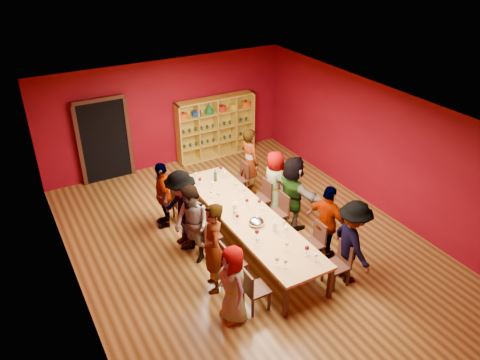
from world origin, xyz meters
name	(u,v)px	position (x,y,z in m)	size (l,w,h in m)	color
room_shell	(248,184)	(0.00, 0.00, 1.50)	(7.10, 9.10, 3.04)	#583917
tasting_table	(248,217)	(0.00, 0.00, 0.70)	(1.10, 4.50, 0.75)	tan
doorway	(104,140)	(-1.80, 4.43, 1.12)	(1.40, 0.17, 2.30)	black
shelving_unit	(215,124)	(1.40, 4.32, 0.98)	(2.40, 0.40, 1.80)	gold
chair_person_left_0	(252,288)	(-0.91, -1.73, 0.50)	(0.42, 0.42, 0.89)	black
person_left_0	(233,284)	(-1.30, -1.73, 0.75)	(0.74, 0.40, 1.51)	#515156
chair_person_left_1	(230,261)	(-0.91, -0.88, 0.50)	(0.42, 0.42, 0.89)	black
person_left_1	(213,249)	(-1.25, -0.88, 0.92)	(0.67, 0.49, 1.84)	#4E4E53
chair_person_left_2	(207,234)	(-0.91, 0.14, 0.50)	(0.42, 0.42, 0.89)	black
person_left_2	(192,224)	(-1.22, 0.14, 0.84)	(0.82, 0.45, 1.68)	silver
chair_person_left_3	(196,221)	(-0.91, 0.68, 0.50)	(0.42, 0.42, 0.89)	black
person_left_3	(182,210)	(-1.21, 0.68, 0.89)	(1.14, 0.47, 1.77)	#BC7E8B
chair_person_left_4	(179,202)	(-0.91, 1.60, 0.50)	(0.42, 0.42, 0.89)	black
person_left_4	(163,194)	(-1.28, 1.60, 0.79)	(0.93, 0.42, 1.59)	#5C82BD
chair_person_right_0	(340,262)	(0.91, -1.92, 0.50)	(0.42, 0.42, 0.89)	black
person_right_0	(352,242)	(1.16, -1.92, 0.87)	(1.12, 0.46, 1.73)	#454449
chair_person_right_1	(315,240)	(0.91, -1.14, 0.50)	(0.42, 0.42, 0.89)	black
person_right_1	(327,223)	(1.19, -1.14, 0.83)	(0.97, 0.44, 1.66)	#141A37
chair_person_right_2	(280,210)	(0.91, 0.15, 0.50)	(0.42, 0.42, 0.89)	black
person_right_2	(293,192)	(1.24, 0.15, 0.87)	(1.61, 0.46, 1.73)	#141638
chair_person_right_3	(263,196)	(0.91, 0.86, 0.50)	(0.42, 0.42, 0.89)	black
person_right_3	(274,182)	(1.22, 0.86, 0.78)	(0.77, 0.42, 1.57)	#151E3B
chair_person_right_4	(240,177)	(0.91, 1.95, 0.50)	(0.42, 0.42, 0.89)	black
person_right_4	(250,161)	(1.17, 1.95, 0.87)	(0.64, 0.47, 1.75)	#4E4D53
wine_glass_0	(277,259)	(-0.38, -1.69, 0.89)	(0.08, 0.08, 0.20)	white
wine_glass_1	(225,173)	(0.31, 1.65, 0.90)	(0.08, 0.08, 0.21)	white
wine_glass_2	(200,180)	(-0.34, 1.65, 0.89)	(0.08, 0.08, 0.20)	white
wine_glass_3	(196,174)	(-0.32, 1.94, 0.89)	(0.08, 0.08, 0.20)	white
wine_glass_4	(259,202)	(0.36, 0.14, 0.89)	(0.08, 0.08, 0.20)	white
wine_glass_5	(244,190)	(0.31, 0.72, 0.91)	(0.09, 0.09, 0.22)	white
wine_glass_6	(237,216)	(-0.32, -0.12, 0.89)	(0.08, 0.08, 0.19)	white
wine_glass_7	(212,183)	(-0.18, 1.33, 0.90)	(0.09, 0.09, 0.21)	white
wine_glass_8	(257,218)	(0.00, -0.36, 0.88)	(0.07, 0.07, 0.18)	white
wine_glass_9	(236,184)	(0.27, 1.02, 0.91)	(0.09, 0.09, 0.22)	white
wine_glass_10	(286,262)	(-0.27, -1.80, 0.88)	(0.07, 0.07, 0.18)	white
wine_glass_11	(284,222)	(0.37, -0.78, 0.90)	(0.08, 0.08, 0.20)	white
wine_glass_12	(247,201)	(0.15, 0.30, 0.89)	(0.08, 0.08, 0.20)	white
wine_glass_13	(262,209)	(0.27, -0.13, 0.88)	(0.07, 0.07, 0.18)	white
wine_glass_14	(287,244)	(0.03, -1.39, 0.89)	(0.08, 0.08, 0.19)	white
wine_glass_15	(219,194)	(-0.26, 0.84, 0.89)	(0.08, 0.08, 0.19)	white
wine_glass_16	(316,255)	(0.30, -1.92, 0.88)	(0.07, 0.07, 0.18)	white
wine_glass_17	(257,232)	(-0.27, -0.82, 0.91)	(0.09, 0.09, 0.21)	white
wine_glass_18	(236,212)	(-0.28, 0.03, 0.89)	(0.08, 0.08, 0.19)	white
wine_glass_19	(307,248)	(0.26, -1.70, 0.91)	(0.09, 0.09, 0.22)	white
wine_glass_20	(211,192)	(-0.36, 1.04, 0.88)	(0.07, 0.07, 0.18)	white
wine_glass_21	(221,168)	(0.34, 1.92, 0.91)	(0.09, 0.09, 0.22)	white
wine_glass_22	(286,229)	(0.29, -0.98, 0.90)	(0.08, 0.08, 0.21)	white
wine_glass_23	(258,240)	(-0.37, -1.00, 0.89)	(0.08, 0.08, 0.19)	white
spittoon_bowl	(256,222)	(-0.04, -0.41, 0.82)	(0.32, 0.32, 0.18)	silver
carafe_a	(235,209)	(-0.21, 0.18, 0.88)	(0.14, 0.14, 0.28)	white
carafe_b	(275,226)	(0.17, -0.76, 0.86)	(0.11, 0.11, 0.24)	white
wine_bottle	(215,176)	(0.06, 1.66, 0.87)	(0.08, 0.08, 0.31)	#123216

